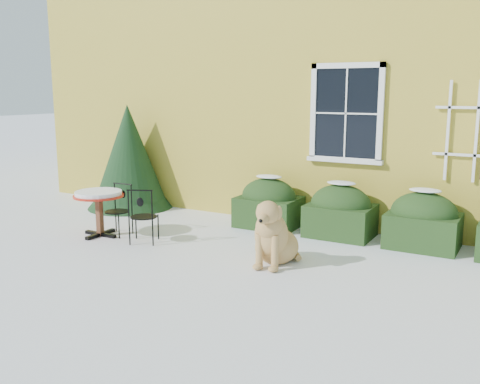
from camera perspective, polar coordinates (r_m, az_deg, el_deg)
The scene contains 8 objects.
ground at distance 7.15m, azimuth -3.99°, elevation -8.43°, with size 80.00×80.00×0.00m, color white.
house at distance 13.19m, azimuth 13.35°, elevation 14.29°, with size 12.40×8.40×6.40m.
hedge_row at distance 8.65m, azimuth 14.74°, elevation -2.57°, with size 4.95×0.80×0.91m.
evergreen_shrub at distance 11.01m, azimuth -11.72°, elevation 2.67°, with size 1.71×1.71×2.08m.
bistro_table at distance 8.95m, azimuth -14.84°, elevation -0.69°, with size 0.80×0.80×0.75m.
patio_chair_near at distance 8.43m, azimuth -10.30°, elevation -2.49°, with size 0.51×0.51×0.87m.
patio_chair_far at distance 9.02m, azimuth -12.86°, elevation -1.83°, with size 0.40×0.40×0.84m.
dog at distance 7.29m, azimuth 3.57°, elevation -4.88°, with size 0.66×1.08×0.96m.
Camera 1 is at (3.74, -5.62, 2.35)m, focal length 40.00 mm.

